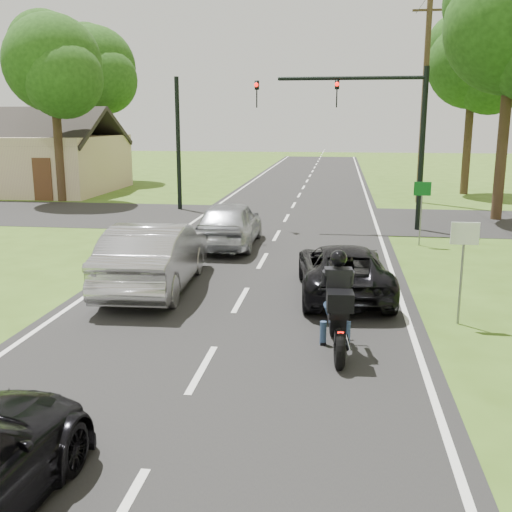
# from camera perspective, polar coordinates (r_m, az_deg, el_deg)

# --- Properties ---
(ground) EXTENTS (140.00, 140.00, 0.00)m
(ground) POSITION_cam_1_polar(r_m,az_deg,el_deg) (10.29, -5.15, -10.71)
(ground) COLOR #3B5718
(ground) RESTS_ON ground
(road) EXTENTS (8.00, 100.00, 0.01)m
(road) POSITION_cam_1_polar(r_m,az_deg,el_deg) (19.73, 1.37, 0.86)
(road) COLOR black
(road) RESTS_ON ground
(cross_road) EXTENTS (60.00, 7.00, 0.01)m
(cross_road) POSITION_cam_1_polar(r_m,az_deg,el_deg) (25.60, 2.91, 3.62)
(cross_road) COLOR black
(cross_road) RESTS_ON ground
(motorcycle_rider) EXTENTS (0.64, 2.21, 1.90)m
(motorcycle_rider) POSITION_cam_1_polar(r_m,az_deg,el_deg) (10.79, 7.76, -5.40)
(motorcycle_rider) COLOR black
(motorcycle_rider) RESTS_ON ground
(dark_suv) EXTENTS (2.42, 4.55, 1.22)m
(dark_suv) POSITION_cam_1_polar(r_m,az_deg,el_deg) (14.40, 8.29, -1.29)
(dark_suv) COLOR black
(dark_suv) RESTS_ON road
(silver_sedan) EXTENTS (2.01, 5.12, 1.66)m
(silver_sedan) POSITION_cam_1_polar(r_m,az_deg,el_deg) (14.91, -9.63, 0.02)
(silver_sedan) COLOR #A9A8AD
(silver_sedan) RESTS_ON road
(silver_suv) EXTENTS (1.88, 4.52, 1.53)m
(silver_suv) POSITION_cam_1_polar(r_m,az_deg,el_deg) (19.72, -2.55, 3.12)
(silver_suv) COLOR #A3A6AB
(silver_suv) RESTS_ON road
(traffic_signal) EXTENTS (6.38, 0.44, 6.00)m
(traffic_signal) POSITION_cam_1_polar(r_m,az_deg,el_deg) (23.20, 11.02, 12.70)
(traffic_signal) COLOR black
(traffic_signal) RESTS_ON ground
(signal_pole_far) EXTENTS (0.20, 0.20, 6.00)m
(signal_pole_far) POSITION_cam_1_polar(r_m,az_deg,el_deg) (28.19, -7.41, 10.50)
(signal_pole_far) COLOR black
(signal_pole_far) RESTS_ON ground
(utility_pole_far) EXTENTS (1.60, 0.28, 10.00)m
(utility_pole_far) POSITION_cam_1_polar(r_m,az_deg,el_deg) (31.45, 15.73, 14.17)
(utility_pole_far) COLOR #4B3922
(utility_pole_far) RESTS_ON ground
(sign_white) EXTENTS (0.55, 0.07, 2.12)m
(sign_white) POSITION_cam_1_polar(r_m,az_deg,el_deg) (12.66, 19.17, 0.71)
(sign_white) COLOR slate
(sign_white) RESTS_ON ground
(sign_green) EXTENTS (0.55, 0.07, 2.12)m
(sign_green) POSITION_cam_1_polar(r_m,az_deg,el_deg) (20.49, 15.52, 5.36)
(sign_green) COLOR slate
(sign_green) RESTS_ON ground
(tree_row_e) EXTENTS (5.28, 5.12, 9.61)m
(tree_row_e) POSITION_cam_1_polar(r_m,az_deg,el_deg) (35.81, 20.51, 16.44)
(tree_row_e) COLOR #332316
(tree_row_e) RESTS_ON ground
(tree_left_near) EXTENTS (5.12, 4.96, 9.22)m
(tree_left_near) POSITION_cam_1_polar(r_m,az_deg,el_deg) (32.23, -18.49, 16.54)
(tree_left_near) COLOR #332316
(tree_left_near) RESTS_ON ground
(tree_left_far) EXTENTS (5.76, 5.58, 10.14)m
(tree_left_far) POSITION_cam_1_polar(r_m,az_deg,el_deg) (42.16, -14.87, 16.56)
(tree_left_far) COLOR #332316
(tree_left_far) RESTS_ON ground
(house) EXTENTS (10.20, 8.00, 4.84)m
(house) POSITION_cam_1_polar(r_m,az_deg,el_deg) (37.91, -21.02, 8.48)
(house) COLOR #C7B88A
(house) RESTS_ON ground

